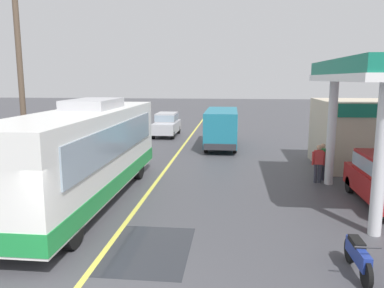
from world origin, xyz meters
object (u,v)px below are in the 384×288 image
minibus_opposing_lane (222,125)px  pedestrian_near_pump (322,160)px  pedestrian_by_shop (318,162)px  coach_bus_main (86,155)px  motorcycle_parked_forecourt (358,255)px  car_trailing_behind_bus (167,123)px

minibus_opposing_lane → pedestrian_near_pump: size_ratio=3.69×
pedestrian_near_pump → pedestrian_by_shop: (-0.25, -0.41, 0.00)m
pedestrian_near_pump → coach_bus_main: bearing=-157.2°
minibus_opposing_lane → pedestrian_by_shop: size_ratio=3.69×
pedestrian_near_pump → motorcycle_parked_forecourt: bearing=-97.0°
minibus_opposing_lane → car_trailing_behind_bus: bearing=134.4°
car_trailing_behind_bus → pedestrian_near_pump: bearing=-53.8°
coach_bus_main → pedestrian_by_shop: size_ratio=6.65×
minibus_opposing_lane → pedestrian_by_shop: 9.42m
coach_bus_main → pedestrian_by_shop: (8.99, 3.47, -0.79)m
coach_bus_main → car_trailing_behind_bus: (0.13, 16.30, -0.71)m
pedestrian_near_pump → car_trailing_behind_bus: (-9.10, 12.42, 0.08)m
pedestrian_near_pump → car_trailing_behind_bus: size_ratio=0.40×
minibus_opposing_lane → pedestrian_by_shop: bearing=-62.0°
minibus_opposing_lane → coach_bus_main: bearing=-111.2°
minibus_opposing_lane → pedestrian_near_pump: (4.66, -7.89, -0.54)m
coach_bus_main → motorcycle_parked_forecourt: bearing=-28.7°
motorcycle_parked_forecourt → car_trailing_behind_bus: (-8.06, 20.78, 0.57)m
coach_bus_main → pedestrian_near_pump: (9.23, 3.88, -0.79)m
pedestrian_by_shop → car_trailing_behind_bus: bearing=124.6°
motorcycle_parked_forecourt → pedestrian_by_shop: bearing=84.3°
motorcycle_parked_forecourt → car_trailing_behind_bus: size_ratio=0.43×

